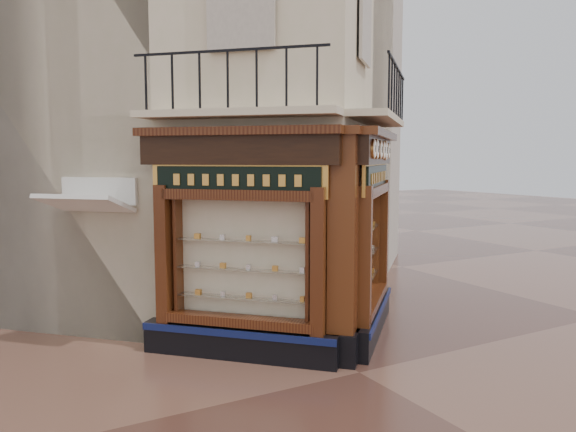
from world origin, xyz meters
TOP-DOWN VIEW (x-y plane):
  - ground at (0.00, 0.00)m, footprint 80.00×80.00m
  - main_building at (0.00, 6.16)m, footprint 11.31×11.31m
  - neighbour_left at (-2.47, 8.63)m, footprint 11.31×11.31m
  - neighbour_right at (2.47, 8.63)m, footprint 11.31×11.31m
  - shopfront_left at (-1.41, 1.57)m, footprint 2.86×2.86m
  - shopfront_right at (1.41, 1.57)m, footprint 2.86×2.86m
  - corner_pilaster at (0.00, 0.50)m, footprint 0.85×0.85m
  - balcony at (0.00, 1.49)m, footprint 5.94×2.97m
  - clock_a at (0.61, 0.51)m, footprint 0.27×0.27m
  - clock_b at (0.91, 0.81)m, footprint 0.28×0.28m
  - clock_c at (1.32, 1.21)m, footprint 0.28×0.28m
  - clock_d at (1.68, 1.58)m, footprint 0.28×0.28m
  - clock_e at (1.98, 1.88)m, footprint 0.32×0.32m
  - clock_f at (2.35, 2.24)m, footprint 0.27×0.27m
  - awning at (-3.60, 3.39)m, footprint 1.75×1.75m
  - signboard_left at (-1.46, 1.51)m, footprint 2.25×2.25m
  - signboard_right at (1.46, 1.51)m, footprint 2.22×2.22m

SIDE VIEW (x-z plane):
  - ground at x=0.00m, z-range 0.00..0.00m
  - awning at x=-3.60m, z-range -0.19..0.19m
  - corner_pilaster at x=0.00m, z-range -0.04..3.94m
  - shopfront_left at x=-1.41m, z-range -0.01..3.97m
  - shopfront_right at x=1.41m, z-range -0.01..3.97m
  - signboard_left at x=-1.46m, z-range 2.80..3.40m
  - signboard_right at x=1.46m, z-range 2.80..3.40m
  - clock_a at x=0.61m, z-range 3.45..3.79m
  - clock_f at x=2.35m, z-range 3.46..3.78m
  - clock_b at x=0.91m, z-range 3.44..3.80m
  - clock_d at x=1.68m, z-range 3.45..3.79m
  - clock_e at x=1.98m, z-range 3.42..3.82m
  - clock_c at x=1.32m, z-range 3.45..3.79m
  - balcony at x=0.00m, z-range 3.70..4.73m
  - neighbour_left at x=-2.47m, z-range 0.00..11.00m
  - neighbour_right at x=2.47m, z-range 0.00..11.00m
  - main_building at x=0.00m, z-range 0.00..12.00m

